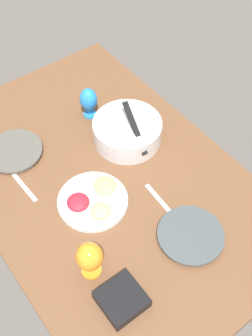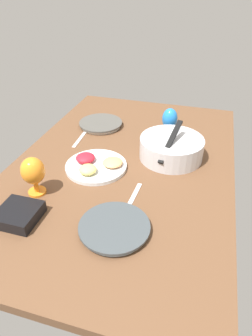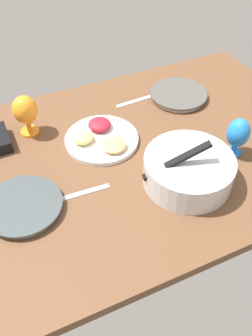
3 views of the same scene
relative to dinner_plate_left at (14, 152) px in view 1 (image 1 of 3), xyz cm
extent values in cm
cube|color=brown|center=(34.54, 24.56, -3.36)|extent=(160.00, 104.00, 4.00)
cylinder|color=silver|center=(0.00, 0.00, -0.54)|extent=(23.57, 23.57, 1.64)
cylinder|color=#4E4C47|center=(0.00, 0.00, 0.77)|extent=(25.62, 25.62, 0.98)
cylinder|color=silver|center=(78.77, 34.37, -0.54)|extent=(23.83, 23.83, 1.64)
cylinder|color=#3E4549|center=(78.77, 34.37, 0.77)|extent=(25.91, 25.91, 0.98)
cylinder|color=silver|center=(23.39, 45.74, 3.90)|extent=(31.10, 31.10, 10.52)
cylinder|color=white|center=(23.39, 45.74, 7.05)|extent=(27.99, 27.99, 1.89)
cube|color=black|center=(28.83, 45.74, 10.58)|extent=(22.48, 7.51, 12.74)
cylinder|color=silver|center=(42.73, 13.46, -0.46)|extent=(28.92, 28.92, 1.80)
ellipsoid|color=#F9E072|center=(50.08, 12.44, 2.31)|extent=(8.01, 8.01, 3.74)
ellipsoid|color=#F2A566|center=(40.70, 21.09, 1.85)|extent=(9.44, 9.44, 2.82)
ellipsoid|color=red|center=(41.20, 7.57, 2.28)|extent=(9.10, 9.10, 3.69)
cylinder|color=orange|center=(67.15, -3.67, -0.86)|extent=(7.42, 7.42, 1.00)
cylinder|color=orange|center=(67.15, -3.67, 1.88)|extent=(2.00, 2.00, 4.49)
ellipsoid|color=orange|center=(67.15, -3.67, 9.90)|extent=(9.76, 9.76, 11.54)
cylinder|color=blue|center=(-0.13, 40.78, -0.86)|extent=(6.05, 6.05, 1.00)
cylinder|color=blue|center=(-0.13, 40.78, 1.27)|extent=(2.00, 2.00, 3.26)
ellipsoid|color=blue|center=(-0.13, 40.78, 8.69)|extent=(8.39, 8.39, 11.59)
cube|color=black|center=(83.17, -1.80, 1.03)|extent=(14.88, 14.88, 4.78)
cube|color=tan|center=(83.17, -1.80, 2.55)|extent=(12.20, 12.20, 1.53)
cube|color=silver|center=(19.25, -5.44, -1.06)|extent=(18.07, 2.69, 0.60)
cube|color=silver|center=(58.22, 36.04, -1.06)|extent=(18.07, 2.74, 0.60)
camera|label=1|loc=(126.13, -32.27, 142.34)|focal=44.61mm
camera|label=2|loc=(150.23, 59.54, 77.33)|focal=31.61mm
camera|label=3|loc=(79.22, 116.21, 93.40)|focal=38.84mm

